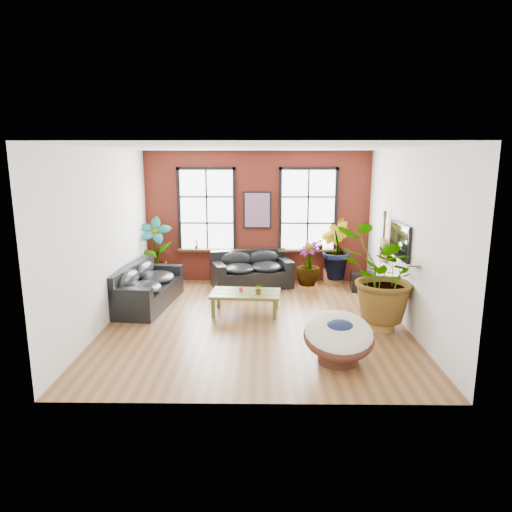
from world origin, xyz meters
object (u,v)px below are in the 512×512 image
(sofa_left, at_px, (145,287))
(papasan_chair, at_px, (339,336))
(coffee_table, at_px, (246,295))
(sofa_back, at_px, (251,271))

(sofa_left, bearing_deg, papasan_chair, -120.25)
(coffee_table, bearing_deg, sofa_back, 92.62)
(sofa_back, height_order, coffee_table, sofa_back)
(sofa_left, height_order, papasan_chair, sofa_left)
(sofa_back, distance_m, sofa_left, 2.88)
(sofa_left, distance_m, coffee_table, 2.38)
(coffee_table, relative_size, papasan_chair, 1.30)
(coffee_table, bearing_deg, papasan_chair, -51.73)
(sofa_back, bearing_deg, sofa_left, -162.00)
(sofa_left, relative_size, coffee_table, 1.61)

